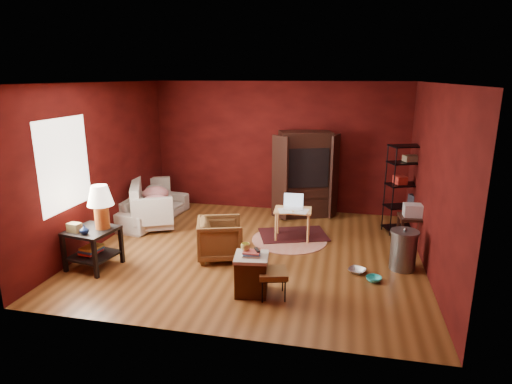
% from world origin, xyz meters
% --- Properties ---
extents(room, '(5.54, 5.04, 2.84)m').
position_xyz_m(room, '(-0.04, -0.01, 1.40)').
color(room, brown).
rests_on(room, ground).
extents(sofa, '(0.80, 1.93, 0.73)m').
position_xyz_m(sofa, '(-2.41, 1.15, 0.37)').
color(sofa, '#B7AB9E').
rests_on(sofa, ground).
extents(armchair, '(0.85, 0.87, 0.73)m').
position_xyz_m(armchair, '(-0.48, -0.37, 0.36)').
color(armchair, black).
rests_on(armchair, ground).
extents(pet_bowl_steel, '(0.26, 0.16, 0.26)m').
position_xyz_m(pet_bowl_steel, '(1.72, -0.47, 0.13)').
color(pet_bowl_steel, silver).
rests_on(pet_bowl_steel, ground).
extents(pet_bowl_turquoise, '(0.23, 0.16, 0.23)m').
position_xyz_m(pet_bowl_turquoise, '(1.95, -0.71, 0.11)').
color(pet_bowl_turquoise, '#26B3B3').
rests_on(pet_bowl_turquoise, ground).
extents(vase, '(0.14, 0.15, 0.14)m').
position_xyz_m(vase, '(-2.28, -1.32, 0.69)').
color(vase, '#0E1E46').
rests_on(vase, side_table).
extents(mug, '(0.15, 0.13, 0.13)m').
position_xyz_m(mug, '(0.20, -1.40, 0.68)').
color(mug, '#DEDA6C').
rests_on(mug, hamper).
extents(side_table, '(0.76, 0.76, 1.31)m').
position_xyz_m(side_table, '(-2.23, -1.07, 0.78)').
color(side_table, black).
rests_on(side_table, ground).
extents(sofa_cushions, '(1.46, 2.04, 0.80)m').
position_xyz_m(sofa_cushions, '(-2.41, 1.14, 0.39)').
color(sofa_cushions, '#B7AB9E').
rests_on(sofa_cushions, sofa).
extents(hamper, '(0.51, 0.51, 0.64)m').
position_xyz_m(hamper, '(0.28, -1.42, 0.29)').
color(hamper, '#42240F').
rests_on(hamper, ground).
extents(footstool, '(0.46, 0.46, 0.39)m').
position_xyz_m(footstool, '(0.59, -1.46, 0.33)').
color(footstool, black).
rests_on(footstool, ground).
extents(rug_round, '(1.55, 1.55, 0.01)m').
position_xyz_m(rug_round, '(0.53, 0.64, 0.01)').
color(rug_round, beige).
rests_on(rug_round, ground).
extents(rug_oriental, '(1.43, 1.18, 0.01)m').
position_xyz_m(rug_oriental, '(0.57, 0.90, 0.02)').
color(rug_oriental, '#461216').
rests_on(rug_oriental, ground).
extents(laptop_desk, '(0.69, 0.56, 0.82)m').
position_xyz_m(laptop_desk, '(0.57, 0.73, 0.51)').
color(laptop_desk, '#FFBF74').
rests_on(laptop_desk, ground).
extents(tv_armoire, '(1.35, 1.01, 1.80)m').
position_xyz_m(tv_armoire, '(0.63, 2.14, 0.94)').
color(tv_armoire, black).
rests_on(tv_armoire, ground).
extents(wire_shelving, '(0.90, 0.64, 1.68)m').
position_xyz_m(wire_shelving, '(2.65, 1.57, 0.92)').
color(wire_shelving, black).
rests_on(wire_shelving, ground).
extents(small_stand, '(0.44, 0.44, 0.83)m').
position_xyz_m(small_stand, '(2.60, 0.58, 0.62)').
color(small_stand, black).
rests_on(small_stand, ground).
extents(trash_can, '(0.43, 0.43, 0.67)m').
position_xyz_m(trash_can, '(2.40, -0.19, 0.32)').
color(trash_can, slate).
rests_on(trash_can, ground).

